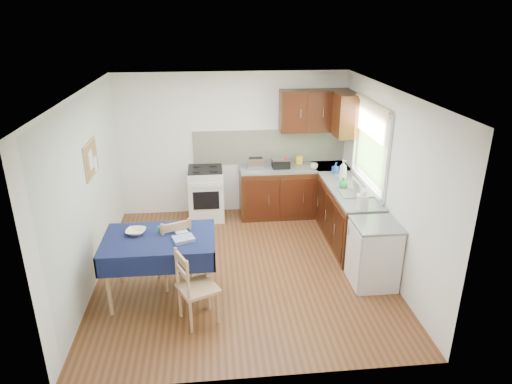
{
  "coord_description": "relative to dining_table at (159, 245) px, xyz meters",
  "views": [
    {
      "loc": [
        -0.39,
        -5.65,
        3.42
      ],
      "look_at": [
        0.2,
        0.06,
        1.14
      ],
      "focal_mm": 32.0,
      "sensor_mm": 36.0,
      "label": 1
    }
  ],
  "objects": [
    {
      "name": "worktop_corner",
      "position": [
        2.77,
        2.34,
        0.15
      ],
      "size": [
        0.6,
        0.6,
        0.04
      ],
      "primitive_type": "cube",
      "color": "slate",
      "rests_on": "base_cabinets"
    },
    {
      "name": "wall_left",
      "position": [
        -0.93,
        0.54,
        0.52
      ],
      "size": [
        0.02,
        4.2,
        2.5
      ],
      "primitive_type": "cube",
      "color": "silver",
      "rests_on": "ground"
    },
    {
      "name": "toaster",
      "position": [
        1.44,
        2.3,
        0.27
      ],
      "size": [
        0.28,
        0.17,
        0.21
      ],
      "rotation": [
        0.0,
        0.0,
        0.2
      ],
      "color": "silver",
      "rests_on": "worktop_back"
    },
    {
      "name": "sauce_bottle",
      "position": [
        1.95,
        2.27,
        0.27
      ],
      "size": [
        0.05,
        0.05,
        0.2
      ],
      "primitive_type": "cylinder",
      "color": "red",
      "rests_on": "worktop_back"
    },
    {
      "name": "fridge",
      "position": [
        2.77,
        -0.01,
        -0.29
      ],
      "size": [
        0.58,
        0.6,
        0.89
      ],
      "color": "silver",
      "rests_on": "ground"
    },
    {
      "name": "upper_cabinets",
      "position": [
        2.59,
        2.34,
        1.12
      ],
      "size": [
        1.2,
        0.85,
        0.7
      ],
      "color": "#331608",
      "rests_on": "wall_back"
    },
    {
      "name": "ceiling",
      "position": [
        1.07,
        0.54,
        1.77
      ],
      "size": [
        4.0,
        4.2,
        0.02
      ],
      "primitive_type": "cube",
      "color": "white",
      "rests_on": "wall_back"
    },
    {
      "name": "sandwich_press",
      "position": [
        1.87,
        2.32,
        0.26
      ],
      "size": [
        0.3,
        0.26,
        0.17
      ],
      "rotation": [
        0.0,
        0.0,
        0.15
      ],
      "color": "black",
      "rests_on": "worktop_back"
    },
    {
      "name": "plate_bowl",
      "position": [
        -0.29,
        0.12,
        0.13
      ],
      "size": [
        0.27,
        0.27,
        0.06
      ],
      "primitive_type": "imported",
      "rotation": [
        0.0,
        0.0,
        -0.11
      ],
      "color": "#EDE6C2",
      "rests_on": "dining_table"
    },
    {
      "name": "cup",
      "position": [
        2.43,
        2.19,
        0.22
      ],
      "size": [
        0.13,
        0.13,
        0.1
      ],
      "primitive_type": "imported",
      "rotation": [
        0.0,
        0.0,
        0.07
      ],
      "color": "silver",
      "rests_on": "worktop_back"
    },
    {
      "name": "dish_rack",
      "position": [
        2.8,
        0.99,
        0.2
      ],
      "size": [
        0.47,
        0.36,
        0.22
      ],
      "rotation": [
        0.0,
        0.0,
        0.13
      ],
      "color": "gray",
      "rests_on": "worktop_right"
    },
    {
      "name": "window",
      "position": [
        3.04,
        1.24,
        0.92
      ],
      "size": [
        0.04,
        1.48,
        1.26
      ],
      "color": "#315221",
      "rests_on": "wall_right"
    },
    {
      "name": "soap_bottle_a",
      "position": [
        2.77,
        1.61,
        0.34
      ],
      "size": [
        0.18,
        0.18,
        0.33
      ],
      "primitive_type": "imported",
      "rotation": [
        0.0,
        0.0,
        0.76
      ],
      "color": "silver",
      "rests_on": "worktop_right"
    },
    {
      "name": "worktop_back",
      "position": [
        2.12,
        2.34,
        0.15
      ],
      "size": [
        1.9,
        0.6,
        0.04
      ],
      "primitive_type": "cube",
      "color": "slate",
      "rests_on": "base_cabinets"
    },
    {
      "name": "yellow_packet",
      "position": [
        2.23,
        2.49,
        0.24
      ],
      "size": [
        0.12,
        0.09,
        0.14
      ],
      "primitive_type": "cube",
      "rotation": [
        0.0,
        0.0,
        -0.18
      ],
      "color": "yellow",
      "rests_on": "worktop_back"
    },
    {
      "name": "wall_front",
      "position": [
        1.07,
        -1.56,
        0.52
      ],
      "size": [
        4.0,
        0.02,
        2.5
      ],
      "primitive_type": "cube",
      "color": "white",
      "rests_on": "ground"
    },
    {
      "name": "corkboard",
      "position": [
        -0.9,
        0.84,
        0.87
      ],
      "size": [
        0.04,
        0.62,
        0.47
      ],
      "color": "tan",
      "rests_on": "wall_left"
    },
    {
      "name": "soap_bottle_b",
      "position": [
        2.73,
        1.92,
        0.27
      ],
      "size": [
        0.11,
        0.11,
        0.19
      ],
      "primitive_type": "imported",
      "rotation": [
        0.0,
        0.0,
        1.98
      ],
      "color": "#1F48B6",
      "rests_on": "worktop_right"
    },
    {
      "name": "kettle",
      "position": [
        2.71,
        0.44,
        0.29
      ],
      "size": [
        0.16,
        0.16,
        0.27
      ],
      "color": "silver",
      "rests_on": "worktop_right"
    },
    {
      "name": "wall_right",
      "position": [
        3.07,
        0.54,
        0.52
      ],
      "size": [
        0.02,
        4.2,
        2.5
      ],
      "primitive_type": "cube",
      "color": "white",
      "rests_on": "ground"
    },
    {
      "name": "dining_table",
      "position": [
        0.0,
        0.0,
        0.0
      ],
      "size": [
        1.37,
        0.93,
        0.83
      ],
      "rotation": [
        0.0,
        0.0,
        0.31
      ],
      "color": "#0E1239",
      "rests_on": "ground"
    },
    {
      "name": "floor",
      "position": [
        1.07,
        0.54,
        -0.73
      ],
      "size": [
        4.2,
        4.2,
        0.0
      ],
      "primitive_type": "plane",
      "color": "#523215",
      "rests_on": "ground"
    },
    {
      "name": "chair_near",
      "position": [
        0.43,
        -0.59,
        -0.23
      ],
      "size": [
        0.55,
        0.55,
        0.94
      ],
      "rotation": [
        0.0,
        0.0,
        1.99
      ],
      "color": "tan",
      "rests_on": "ground"
    },
    {
      "name": "book",
      "position": [
        0.18,
        0.13,
        0.11
      ],
      "size": [
        0.21,
        0.25,
        0.02
      ],
      "primitive_type": "imported",
      "rotation": [
        0.0,
        0.0,
        0.33
      ],
      "color": "white",
      "rests_on": "dining_table"
    },
    {
      "name": "stove",
      "position": [
        0.57,
        2.34,
        -0.27
      ],
      "size": [
        0.6,
        0.61,
        0.92
      ],
      "color": "silver",
      "rests_on": "ground"
    },
    {
      "name": "spice_jar",
      "position": [
        0.0,
        0.13,
        0.15
      ],
      "size": [
        0.04,
        0.04,
        0.08
      ],
      "primitive_type": "cylinder",
      "color": "#227F30",
      "rests_on": "dining_table"
    },
    {
      "name": "worktop_right",
      "position": [
        2.77,
        1.19,
        0.15
      ],
      "size": [
        0.6,
        1.7,
        0.04
      ],
      "primitive_type": "cube",
      "color": "slate",
      "rests_on": "base_cabinets"
    },
    {
      "name": "splashback",
      "position": [
        1.72,
        2.63,
        0.47
      ],
      "size": [
        2.7,
        0.02,
        0.6
      ],
      "primitive_type": "cube",
      "color": "white",
      "rests_on": "wall_back"
    },
    {
      "name": "base_cabinets",
      "position": [
        2.43,
        1.8,
        -0.3
      ],
      "size": [
        1.9,
        2.3,
        0.86
      ],
      "color": "#331608",
      "rests_on": "ground"
    },
    {
      "name": "chair_far",
      "position": [
        0.16,
        0.25,
        -0.21
      ],
      "size": [
        0.57,
        0.57,
        0.98
      ],
      "rotation": [
        0.0,
        0.0,
        3.52
      ],
      "color": "tan",
      "rests_on": "ground"
    },
    {
      "name": "tea_towel",
      "position": [
        0.31,
        -0.12,
        0.13
      ],
      "size": [
        0.3,
        0.26,
        0.04
      ],
      "primitive_type": "cube",
      "rotation": [
        0.0,
        0.0,
        0.33
      ],
      "color": "navy",
      "rests_on": "dining_table"
    },
    {
      "name": "soap_bottle_c",
      "position": [
        2.66,
        1.21,
        0.26
      ],
      "size": [
        0.15,
        0.15,
        0.18
      ],
      "primitive_type": "imported",
      "rotation": [
        0.0,
        0.0,
        3.06
      ],
      "color": "green",
      "rests_on": "worktop_right"
    },
    {
      "name": "wall_back",
      "position": [
        1.07,
        2.64,
        0.52
      ],
      "size": [
        4.0,
        0.02,
        2.5
      ],
      "primitive_type": "cube",
      "color": "white",
      "rests_on": "ground"
    }
  ]
}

